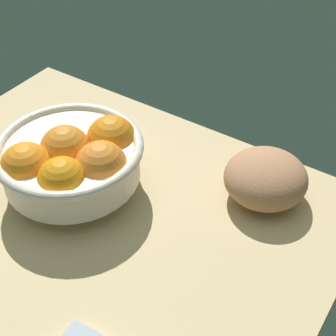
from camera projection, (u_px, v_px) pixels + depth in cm
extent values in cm
cube|color=#D5B786|center=(83.00, 229.00, 77.68)|extent=(73.14, 62.05, 3.00)
cylinder|color=silver|center=(74.00, 181.00, 81.71)|extent=(9.04, 9.04, 2.57)
cylinder|color=silver|center=(71.00, 162.00, 78.99)|extent=(21.40, 21.40, 5.68)
torus|color=silver|center=(69.00, 148.00, 77.12)|extent=(23.00, 23.00, 1.60)
sphere|color=orange|center=(102.00, 167.00, 75.39)|extent=(8.10, 8.10, 8.10)
sphere|color=orange|center=(66.00, 150.00, 78.41)|extent=(8.03, 8.03, 8.03)
sphere|color=orange|center=(62.00, 182.00, 73.13)|extent=(7.50, 7.50, 7.50)
sphere|color=orange|center=(27.00, 168.00, 75.30)|extent=(7.95, 7.95, 7.95)
sphere|color=orange|center=(112.00, 140.00, 80.24)|extent=(8.15, 8.15, 8.15)
ellipsoid|color=tan|center=(266.00, 178.00, 78.52)|extent=(17.25, 17.36, 7.58)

